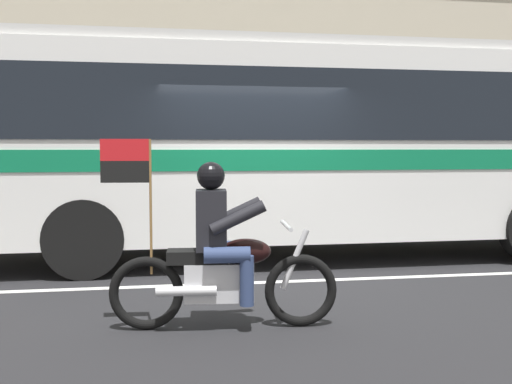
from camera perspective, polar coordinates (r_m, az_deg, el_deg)
ground_plane at (r=8.48m, az=-0.16°, el=-7.44°), size 60.00×60.00×0.00m
sidewalk_curb at (r=13.46m, az=-3.77°, el=-2.83°), size 28.00×3.80×0.15m
lane_center_stripe at (r=7.90m, az=0.57°, el=-8.27°), size 26.60×0.14×0.01m
office_building_facade at (r=15.91m, az=-4.73°, el=14.56°), size 28.00×0.89×9.17m
transit_bus at (r=9.73m, az=5.47°, el=5.17°), size 10.99×2.70×3.22m
motorcycle_with_rider at (r=5.85m, az=-3.18°, el=-6.05°), size 2.19×0.64×1.78m
fire_hydrant at (r=13.54m, az=13.17°, el=-1.01°), size 0.22×0.30×0.75m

